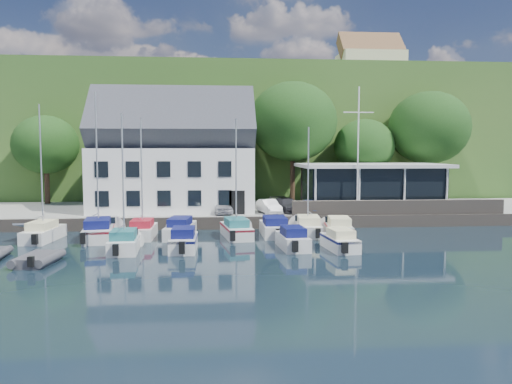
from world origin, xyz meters
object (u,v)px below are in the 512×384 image
Objects in this scene: car_white at (269,206)px; boat_r2_1 at (123,183)px; boat_r1_4 at (236,178)px; boat_r2_2 at (184,239)px; boat_r1_2 at (142,180)px; boat_r1_7 at (338,227)px; harbor_building at (174,161)px; boat_r2_4 at (340,239)px; boat_r2_3 at (293,237)px; dinghy_1 at (38,257)px; club_pavilion at (371,186)px; car_dgrey at (287,205)px; flagpole at (358,151)px; boat_r1_6 at (308,176)px; car_blue at (310,206)px; boat_r1_1 at (97,173)px; boat_r1_5 at (274,226)px; car_silver at (222,206)px; boat_r1_0 at (42,179)px; boat_r1_3 at (180,227)px.

boat_r2_1 reaches higher than car_white.
boat_r2_2 is at bearing -136.08° from boat_r1_4.
boat_r1_7 is at bearing -2.38° from boat_r1_2.
harbor_building is 2.76× the size of boat_r2_4.
dinghy_1 is (-14.90, -3.27, -0.34)m from boat_r2_3.
boat_r1_2 reaches higher than boat_r2_3.
car_white is (8.22, -3.57, -3.75)m from harbor_building.
boat_r1_4 is (-12.78, -8.69, 1.32)m from club_pavilion.
flagpole is at bearing -34.23° from car_dgrey.
boat_r1_6 is 6.88m from boat_r2_4.
car_blue is 17.76m from boat_r1_1.
boat_r1_6 reaches higher than club_pavilion.
flagpole is at bearing 29.68° from boat_r1_5.
boat_r2_2 is at bearing -2.82° from boat_r2_1.
car_white is 11.43m from boat_r1_2.
boat_r1_4 is 1.45× the size of boat_r1_7.
boat_r1_0 is (-12.60, -6.27, 2.71)m from car_silver.
boat_r2_4 is at bearing 14.82° from dinghy_1.
boat_r2_1 is (-6.24, -10.58, 2.68)m from car_silver.
harbor_building reaches higher than boat_r1_6.
boat_r1_6 is (-7.38, -8.13, 1.38)m from club_pavilion.
club_pavilion is 24.34m from boat_r1_1.
club_pavilion is 3.51× the size of car_silver.
car_blue is 0.67× the size of boat_r2_4.
harbor_building is 19.03m from boat_r2_4.
boat_r1_4 is at bearing 1.33° from boat_r1_3.
club_pavilion is 2.06× the size of boat_r1_5.
boat_r1_1 is 1.57× the size of boat_r1_7.
boat_r2_3 reaches higher than dinghy_1.
boat_r1_0 reaches higher than boat_r1_7.
dinghy_1 is (-6.22, -16.95, -4.97)m from harbor_building.
boat_r1_3 is at bearing -179.61° from boat_r1_5.
club_pavilion is at bearing 26.49° from car_blue.
club_pavilion is at bearing 23.28° from boat_r1_2.
car_white is 0.38× the size of boat_r1_1.
boat_r1_0 is (-26.38, -8.98, 1.30)m from club_pavilion.
car_white reaches higher than boat_r1_7.
boat_r1_0 is at bearing -174.28° from boat_r1_2.
flagpole is 1.27× the size of boat_r1_2.
boat_r1_1 is 1.07× the size of boat_r1_6.
harbor_building is 1.52× the size of boat_r1_1.
car_silver is at bearing 174.61° from flagpole.
boat_r1_6 is (2.54, 0.05, 3.70)m from boat_r1_5.
boat_r1_0 reaches higher than car_silver.
boat_r1_4 is (-10.43, -4.90, -1.93)m from flagpole.
boat_r1_5 is 5.04m from boat_r2_3.
boat_r2_2 reaches higher than boat_r2_4.
car_silver is at bearing 91.22° from boat_r1_4.
club_pavilion is at bearing 2.56° from car_silver.
flagpole is at bearing 34.90° from boat_r2_2.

